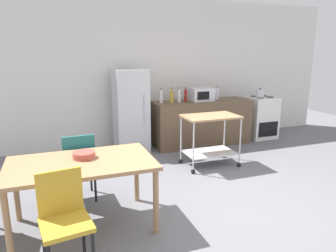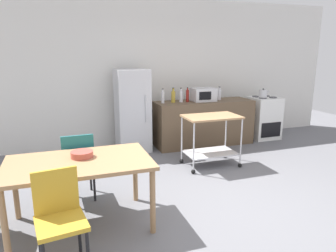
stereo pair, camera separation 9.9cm
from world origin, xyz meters
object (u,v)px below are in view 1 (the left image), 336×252
(dining_table, at_px, (82,169))
(bottle_vinegar, at_px, (171,96))
(bottle_soy_sauce, at_px, (217,94))
(bottle_soda, at_px, (161,97))
(stove_oven, at_px, (260,117))
(fruit_bowl, at_px, (84,155))
(microwave, at_px, (201,94))
(kitchen_cart, at_px, (210,132))
(bottle_sparkling_water, at_px, (186,96))
(chair_teal, at_px, (79,162))
(refrigerator, at_px, (131,111))
(kettle, at_px, (260,93))
(bottle_olive_oil, at_px, (179,96))
(chair_mustard, at_px, (64,216))

(dining_table, relative_size, bottle_vinegar, 5.24)
(dining_table, xyz_separation_m, bottle_soy_sauce, (2.95, 2.41, 0.34))
(bottle_soda, bearing_deg, dining_table, -125.79)
(stove_oven, height_order, fruit_bowl, stove_oven)
(bottle_soda, distance_m, bottle_soy_sauce, 1.23)
(bottle_vinegar, distance_m, microwave, 0.63)
(kitchen_cart, relative_size, fruit_bowl, 3.81)
(bottle_sparkling_water, relative_size, microwave, 0.62)
(kitchen_cart, bearing_deg, chair_teal, -165.21)
(dining_table, relative_size, stove_oven, 1.63)
(bottle_soda, bearing_deg, stove_oven, 0.05)
(bottle_soda, distance_m, bottle_vinegar, 0.22)
(kitchen_cart, height_order, bottle_soy_sauce, bottle_soy_sauce)
(dining_table, distance_m, microwave, 3.51)
(fruit_bowl, bearing_deg, refrigerator, 65.10)
(bottle_sparkling_water, bearing_deg, refrigerator, 175.03)
(dining_table, relative_size, kettle, 6.26)
(chair_teal, relative_size, refrigerator, 0.57)
(stove_oven, height_order, bottle_vinegar, bottle_vinegar)
(kettle, bearing_deg, fruit_bowl, -150.59)
(bottle_olive_oil, xyz_separation_m, microwave, (0.47, -0.02, 0.01))
(chair_mustard, bearing_deg, bottle_olive_oil, 44.66)
(chair_teal, distance_m, bottle_soy_sauce, 3.46)
(bottle_vinegar, bearing_deg, bottle_soy_sauce, 0.53)
(chair_mustard, relative_size, bottle_vinegar, 3.11)
(chair_mustard, relative_size, stove_oven, 0.97)
(bottle_soy_sauce, xyz_separation_m, kettle, (0.98, -0.12, -0.01))
(stove_oven, bearing_deg, chair_mustard, -144.36)
(bottle_vinegar, height_order, fruit_bowl, bottle_vinegar)
(chair_teal, bearing_deg, dining_table, 86.30)
(bottle_soda, relative_size, bottle_soy_sauce, 1.03)
(refrigerator, xyz_separation_m, microwave, (1.43, -0.10, 0.25))
(dining_table, distance_m, fruit_bowl, 0.16)
(chair_teal, relative_size, bottle_vinegar, 3.11)
(bottle_olive_oil, bearing_deg, microwave, -2.70)
(bottle_sparkling_water, xyz_separation_m, bottle_soy_sauce, (0.72, 0.03, -0.01))
(chair_mustard, xyz_separation_m, bottle_sparkling_water, (2.44, 3.04, 0.50))
(bottle_vinegar, distance_m, fruit_bowl, 2.99)
(refrigerator, relative_size, fruit_bowl, 6.49)
(chair_teal, height_order, refrigerator, refrigerator)
(chair_teal, height_order, fruit_bowl, chair_teal)
(refrigerator, relative_size, bottle_vinegar, 5.42)
(stove_oven, relative_size, refrigerator, 0.59)
(chair_teal, xyz_separation_m, bottle_vinegar, (1.92, 1.76, 0.50))
(kitchen_cart, xyz_separation_m, microwave, (0.40, 1.16, 0.46))
(bottle_soy_sauce, relative_size, kettle, 1.12)
(bottle_sparkling_water, bearing_deg, kitchen_cart, -92.93)
(dining_table, height_order, bottle_soda, bottle_soda)
(chair_mustard, height_order, fruit_bowl, chair_mustard)
(refrigerator, bearing_deg, microwave, -4.00)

